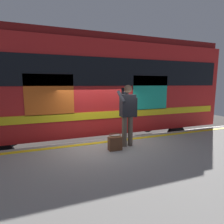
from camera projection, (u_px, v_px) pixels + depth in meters
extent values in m
plane|color=#4C4742|center=(101.00, 168.00, 5.96)|extent=(24.67, 24.67, 0.00)
cube|color=gray|center=(138.00, 197.00, 3.65)|extent=(16.45, 4.85, 0.96)
cube|color=yellow|center=(104.00, 142.00, 5.54)|extent=(16.12, 0.16, 0.01)
cube|color=slate|center=(93.00, 154.00, 6.95)|extent=(21.38, 0.08, 0.16)
cube|color=slate|center=(84.00, 143.00, 8.28)|extent=(21.38, 0.08, 0.16)
cube|color=red|center=(94.00, 88.00, 7.35)|extent=(9.85, 2.76, 3.14)
cube|color=maroon|center=(93.00, 44.00, 7.09)|extent=(9.66, 2.54, 0.24)
cube|color=black|center=(105.00, 72.00, 5.97)|extent=(9.36, 0.03, 0.90)
cube|color=yellow|center=(105.00, 115.00, 6.19)|extent=(9.36, 0.03, 0.24)
cube|color=#19A58C|center=(150.00, 93.00, 6.68)|extent=(1.40, 0.02, 1.21)
cube|color=#D85919|center=(50.00, 95.00, 5.47)|extent=(1.40, 0.02, 1.21)
cylinder|color=black|center=(0.00, 156.00, 5.50)|extent=(0.84, 0.12, 0.84)
cylinder|color=black|center=(11.00, 136.00, 7.54)|extent=(0.84, 0.12, 0.84)
cylinder|color=black|center=(176.00, 135.00, 7.74)|extent=(0.84, 0.12, 0.84)
cylinder|color=black|center=(148.00, 124.00, 9.78)|extent=(0.84, 0.12, 0.84)
cylinder|color=brown|center=(130.00, 131.00, 5.19)|extent=(0.14, 0.14, 0.84)
cylinder|color=brown|center=(124.00, 132.00, 5.13)|extent=(0.14, 0.14, 0.84)
cube|color=black|center=(128.00, 106.00, 5.05)|extent=(0.40, 0.24, 0.60)
sphere|color=black|center=(125.00, 95.00, 5.16)|extent=(0.20, 0.20, 0.20)
sphere|color=#997051|center=(128.00, 89.00, 4.98)|extent=(0.22, 0.22, 0.22)
cylinder|color=black|center=(136.00, 107.00, 5.15)|extent=(0.09, 0.09, 0.54)
cylinder|color=black|center=(121.00, 97.00, 4.86)|extent=(0.09, 0.42, 0.33)
cube|color=black|center=(123.00, 91.00, 4.74)|extent=(0.07, 0.02, 0.15)
cube|color=#59331E|center=(115.00, 143.00, 4.87)|extent=(0.35, 0.18, 0.35)
torus|color=#59331E|center=(115.00, 135.00, 4.83)|extent=(0.32, 0.32, 0.02)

